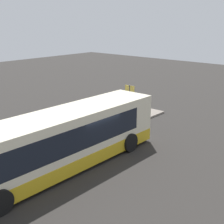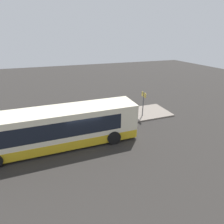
{
  "view_description": "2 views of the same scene",
  "coord_description": "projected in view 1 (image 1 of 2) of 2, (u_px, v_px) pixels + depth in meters",
  "views": [
    {
      "loc": [
        -10.95,
        -11.21,
        7.37
      ],
      "look_at": [
        2.69,
        0.82,
        1.89
      ],
      "focal_mm": 50.0,
      "sensor_mm": 36.0,
      "label": 1
    },
    {
      "loc": [
        -1.87,
        -11.85,
        7.81
      ],
      "look_at": [
        2.69,
        0.82,
        1.89
      ],
      "focal_mm": 28.0,
      "sensor_mm": 36.0,
      "label": 2
    }
  ],
  "objects": [
    {
      "name": "passenger_boarding",
      "position": [
        97.0,
        118.0,
        20.7
      ],
      "size": [
        0.52,
        0.62,
        1.62
      ],
      "rotation": [
        0.0,
        0.0,
        -0.45
      ],
      "color": "gray",
      "rests_on": "platform"
    },
    {
      "name": "passenger_with_bags",
      "position": [
        41.0,
        123.0,
        19.46
      ],
      "size": [
        0.62,
        0.62,
        1.74
      ],
      "rotation": [
        0.0,
        0.0,
        -2.32
      ],
      "color": "gray",
      "rests_on": "platform"
    },
    {
      "name": "platform",
      "position": [
        52.0,
        142.0,
        19.18
      ],
      "size": [
        20.0,
        3.48,
        0.14
      ],
      "color": "slate",
      "rests_on": "ground"
    },
    {
      "name": "bus_lead",
      "position": [
        56.0,
        144.0,
        15.29
      ],
      "size": [
        12.65,
        2.75,
        2.95
      ],
      "color": "beige",
      "rests_on": "ground"
    },
    {
      "name": "passenger_waiting",
      "position": [
        53.0,
        131.0,
        17.9
      ],
      "size": [
        0.57,
        0.56,
        1.81
      ],
      "rotation": [
        0.0,
        0.0,
        -2.3
      ],
      "color": "#4C476B",
      "rests_on": "platform"
    },
    {
      "name": "trash_bin",
      "position": [
        82.0,
        121.0,
        21.9
      ],
      "size": [
        0.44,
        0.44,
        0.65
      ],
      "color": "#2D4C33",
      "rests_on": "platform"
    },
    {
      "name": "suitcase",
      "position": [
        105.0,
        124.0,
        21.11
      ],
      "size": [
        0.34,
        0.27,
        0.99
      ],
      "color": "beige",
      "rests_on": "platform"
    },
    {
      "name": "sign_post",
      "position": [
        130.0,
        97.0,
        23.04
      ],
      "size": [
        0.1,
        0.85,
        2.57
      ],
      "color": "#4C4C51",
      "rests_on": "platform"
    },
    {
      "name": "ground",
      "position": [
        91.0,
        158.0,
        17.08
      ],
      "size": [
        80.0,
        80.0,
        0.0
      ],
      "primitive_type": "plane",
      "color": "#2B2826"
    }
  ]
}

